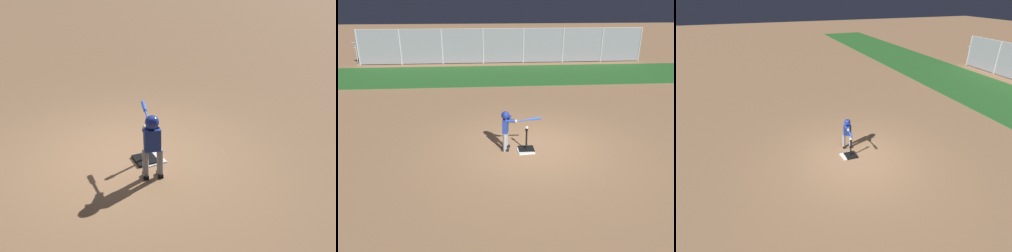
{
  "view_description": "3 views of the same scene",
  "coord_description": "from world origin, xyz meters",
  "views": [
    {
      "loc": [
        -5.96,
        1.95,
        3.46
      ],
      "look_at": [
        -0.79,
        -0.36,
        0.85
      ],
      "focal_mm": 42.0,
      "sensor_mm": 36.0,
      "label": 1
    },
    {
      "loc": [
        -1.46,
        -8.23,
        3.93
      ],
      "look_at": [
        -0.81,
        0.03,
        0.64
      ],
      "focal_mm": 35.0,
      "sensor_mm": 36.0,
      "label": 2
    },
    {
      "loc": [
        6.64,
        -2.85,
        4.95
      ],
      "look_at": [
        -0.68,
        -0.25,
        0.95
      ],
      "focal_mm": 28.0,
      "sensor_mm": 36.0,
      "label": 3
    }
  ],
  "objects": [
    {
      "name": "ground_plane",
      "position": [
        0.0,
        0.0,
        0.0
      ],
      "size": [
        90.0,
        90.0,
        0.0
      ],
      "primitive_type": "plane",
      "color": "#99704C"
    },
    {
      "name": "home_plate",
      "position": [
        -0.29,
        -0.24,
        0.01
      ],
      "size": [
        0.48,
        0.48,
        0.02
      ],
      "primitive_type": "cube",
      "rotation": [
        0.0,
        0.0,
        0.09
      ],
      "color": "white",
      "rests_on": "ground_plane"
    },
    {
      "name": "batting_tee",
      "position": [
        -0.26,
        -0.16,
        0.08
      ],
      "size": [
        0.42,
        0.38,
        0.62
      ],
      "color": "black",
      "rests_on": "ground_plane"
    },
    {
      "name": "batter_child",
      "position": [
        -0.79,
        -0.08,
        0.69
      ],
      "size": [
        1.05,
        0.41,
        1.1
      ],
      "color": "gray",
      "rests_on": "ground_plane"
    },
    {
      "name": "baseball",
      "position": [
        -0.26,
        -0.16,
        0.65
      ],
      "size": [
        0.07,
        0.07,
        0.07
      ],
      "primitive_type": "sphere",
      "color": "white",
      "rests_on": "batting_tee"
    },
    {
      "name": "bleachers_far_left",
      "position": [
        -7.29,
        13.72,
        0.68
      ],
      "size": [
        3.88,
        2.51,
        1.39
      ],
      "color": "#93969E",
      "rests_on": "ground_plane"
    }
  ]
}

